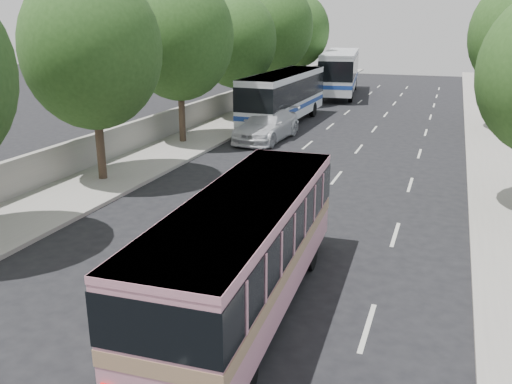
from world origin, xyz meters
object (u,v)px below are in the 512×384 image
at_px(pink_bus, 246,241).
at_px(tour_coach_rear, 340,69).
at_px(pink_taxi, 243,203).
at_px(tour_coach_front, 284,93).
at_px(white_pickup, 267,125).

distance_m(pink_bus, tour_coach_rear, 40.44).
height_order(pink_bus, pink_taxi, pink_bus).
xyz_separation_m(pink_bus, tour_coach_front, (-6.36, 23.93, 0.25)).
bearing_deg(tour_coach_rear, pink_taxi, -91.86).
bearing_deg(pink_taxi, tour_coach_rear, 94.27).
distance_m(pink_taxi, tour_coach_front, 18.78).
distance_m(white_pickup, tour_coach_rear, 21.33).
xyz_separation_m(pink_taxi, white_pickup, (-3.53, 13.09, 0.17)).
bearing_deg(pink_taxi, white_pickup, 103.49).
bearing_deg(tour_coach_rear, pink_bus, -89.48).
height_order(pink_taxi, tour_coach_rear, tour_coach_rear).
relative_size(white_pickup, tour_coach_rear, 0.44).
xyz_separation_m(tour_coach_front, tour_coach_rear, (0.56, 16.08, 0.33)).
bearing_deg(pink_bus, tour_coach_front, 102.53).
bearing_deg(pink_taxi, pink_bus, -69.70).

